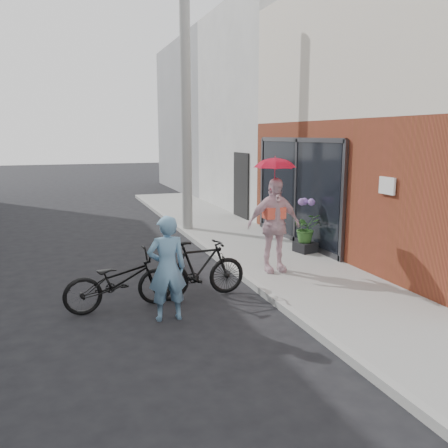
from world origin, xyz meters
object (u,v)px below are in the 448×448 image
officer (167,268)px  utility_pole (186,104)px  bike_left (120,281)px  kimono_woman (274,225)px  planter (305,247)px  bike_right (199,269)px

officer → utility_pole: bearing=-106.5°
utility_pole → bike_left: 6.70m
utility_pole → officer: size_ratio=4.48×
kimono_woman → planter: (1.32, 1.12, -0.79)m
bike_left → planter: size_ratio=4.18×
officer → kimono_woman: (2.38, 1.43, 0.23)m
bike_left → officer: bearing=-145.0°
utility_pole → planter: size_ratio=16.82×
officer → kimono_woman: 2.79m
utility_pole → bike_left: bearing=-115.2°
officer → planter: bearing=-144.2°
bike_left → utility_pole: bearing=-32.1°
utility_pole → planter: 5.12m
kimono_woman → planter: 1.91m
bike_left → planter: (4.31, 1.89, -0.23)m
bike_left → kimono_woman: (2.99, 0.76, 0.56)m
kimono_woman → utility_pole: bearing=97.8°
planter → bike_right: bearing=-149.3°
officer → bike_left: officer is taller
bike_left → bike_right: 1.33m
officer → planter: size_ratio=3.76×
bike_right → planter: bike_right is taller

